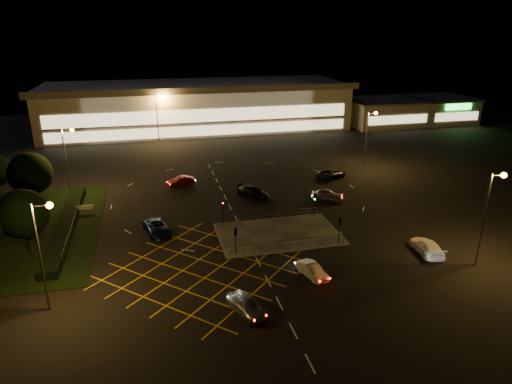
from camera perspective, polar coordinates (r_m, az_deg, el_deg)
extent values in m
plane|color=black|center=(56.31, 0.28, -4.67)|extent=(180.00, 180.00, 0.00)
cube|color=#4C4944|center=(55.02, 2.82, -5.24)|extent=(14.00, 9.00, 0.12)
cube|color=black|center=(62.37, -27.12, -4.43)|extent=(18.00, 30.00, 0.08)
cube|color=black|center=(61.14, -22.65, -3.73)|extent=(2.00, 26.00, 1.00)
cube|color=beige|center=(113.83, -7.40, 10.51)|extent=(70.00, 25.00, 10.00)
cube|color=slate|center=(113.10, -7.52, 13.11)|extent=(72.00, 26.50, 0.60)
cube|color=#FFEAA5|center=(101.56, -6.56, 9.40)|extent=(66.00, 0.20, 3.00)
cube|color=#FFEAA5|center=(102.19, -6.49, 7.64)|extent=(66.00, 0.20, 2.20)
cube|color=beige|center=(120.71, 15.68, 9.52)|extent=(18.00, 14.00, 6.00)
cube|color=slate|center=(120.21, 15.82, 10.99)|extent=(18.80, 14.80, 0.40)
cube|color=#FFEAA5|center=(114.78, 17.35, 8.64)|extent=(15.30, 0.20, 2.00)
cube|color=beige|center=(129.21, 21.99, 9.47)|extent=(14.00, 14.00, 6.00)
cube|color=slate|center=(128.74, 22.17, 10.84)|extent=(14.80, 14.80, 0.40)
cube|color=#FFEAA5|center=(123.69, 23.82, 8.62)|extent=(11.90, 0.20, 2.00)
cube|color=#19E533|center=(123.23, 24.00, 9.70)|extent=(7.00, 0.30, 1.40)
cylinder|color=slate|center=(43.04, -25.34, -7.57)|extent=(0.20, 0.20, 10.00)
cylinder|color=slate|center=(41.04, -25.37, -1.54)|extent=(1.40, 0.12, 0.12)
sphere|color=orange|center=(40.91, -24.40, -1.53)|extent=(0.56, 0.56, 0.56)
cylinder|color=slate|center=(51.59, 26.55, -3.25)|extent=(0.20, 0.20, 10.00)
cylinder|color=slate|center=(50.53, 27.99, 1.87)|extent=(1.40, 0.12, 0.12)
sphere|color=orange|center=(51.00, 28.58, 1.86)|extent=(0.56, 0.56, 0.56)
cylinder|color=slate|center=(71.08, -22.63, 3.36)|extent=(0.20, 0.20, 10.00)
cylinder|color=slate|center=(69.87, -22.59, 7.18)|extent=(1.40, 0.12, 0.12)
sphere|color=orange|center=(69.77, -22.01, 7.19)|extent=(0.56, 0.56, 0.56)
cylinder|color=slate|center=(80.72, 13.59, 6.21)|extent=(0.20, 0.20, 10.00)
cylinder|color=slate|center=(80.08, 14.32, 9.56)|extent=(1.40, 0.12, 0.12)
sphere|color=orange|center=(80.41, 14.77, 9.52)|extent=(0.56, 0.56, 0.56)
cylinder|color=slate|center=(99.40, -12.24, 8.85)|extent=(0.20, 0.20, 10.00)
cylinder|color=slate|center=(98.64, -12.03, 11.61)|extent=(1.40, 0.12, 0.12)
sphere|color=orange|center=(98.67, -11.61, 11.62)|extent=(0.56, 0.56, 0.56)
cylinder|color=slate|center=(109.85, 9.35, 10.07)|extent=(0.20, 0.20, 10.00)
cylinder|color=slate|center=(109.41, 9.84, 12.55)|extent=(1.40, 0.12, 0.12)
sphere|color=orange|center=(109.70, 10.18, 12.52)|extent=(0.56, 0.56, 0.56)
cylinder|color=black|center=(49.54, -2.55, -6.24)|extent=(0.10, 0.10, 3.00)
cube|color=black|center=(49.02, -2.57, -4.98)|extent=(0.28, 0.18, 0.90)
sphere|color=#19FF33|center=(49.14, -2.60, -4.92)|extent=(0.16, 0.16, 0.16)
cylinder|color=black|center=(52.91, 10.34, -4.78)|extent=(0.10, 0.10, 3.00)
cube|color=black|center=(52.43, 10.42, -3.59)|extent=(0.28, 0.18, 0.90)
sphere|color=#19FF33|center=(52.53, 10.37, -3.53)|extent=(0.16, 0.16, 0.16)
cylinder|color=black|center=(56.71, -4.14, -2.75)|extent=(0.10, 0.10, 3.00)
cube|color=black|center=(56.26, -4.17, -1.62)|extent=(0.28, 0.18, 0.90)
sphere|color=#FF0C0C|center=(56.14, -4.14, -1.67)|extent=(0.16, 0.16, 0.16)
cylinder|color=black|center=(59.68, 7.29, -1.67)|extent=(0.10, 0.10, 3.00)
cube|color=black|center=(59.25, 7.34, -0.60)|extent=(0.28, 0.18, 0.90)
sphere|color=#19FF33|center=(59.14, 7.39, -0.64)|extent=(0.16, 0.16, 0.16)
cylinder|color=black|center=(69.14, -25.94, -0.70)|extent=(0.36, 0.36, 2.88)
sphere|color=black|center=(68.10, -26.39, 2.08)|extent=(5.76, 5.76, 5.76)
cylinder|color=black|center=(56.04, -26.61, -5.55)|extent=(0.36, 0.36, 2.70)
sphere|color=black|center=(54.82, -27.14, -2.43)|extent=(5.40, 5.40, 5.40)
imported|color=#B2B5B9|center=(40.73, -1.19, -13.93)|extent=(3.32, 4.92, 1.56)
imported|color=silver|center=(46.32, 7.03, -9.72)|extent=(2.40, 4.27, 1.33)
imported|color=#0D1E52|center=(56.16, -12.27, -4.39)|extent=(3.64, 5.76, 1.48)
imported|color=black|center=(66.44, -0.40, -0.01)|extent=(4.98, 5.34, 1.51)
imported|color=#A4A6AB|center=(66.18, 8.89, -0.32)|extent=(4.91, 3.63, 1.56)
imported|color=maroon|center=(72.36, -9.33, 1.37)|extent=(4.47, 2.61, 1.39)
imported|color=black|center=(75.68, 9.38, 2.25)|extent=(5.99, 4.68, 1.51)
imported|color=white|center=(53.73, 20.60, -6.42)|extent=(2.75, 5.47, 1.52)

